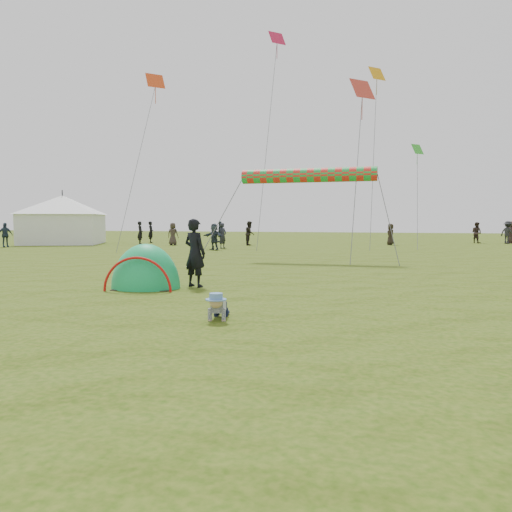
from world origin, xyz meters
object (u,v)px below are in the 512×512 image
(standing_adult, at_px, (195,253))
(event_marquee, at_px, (63,218))
(crawling_toddler, at_px, (218,305))
(popup_tent, at_px, (146,288))

(standing_adult, bearing_deg, event_marquee, -27.27)
(event_marquee, bearing_deg, standing_adult, -69.61)
(crawling_toddler, height_order, popup_tent, popup_tent)
(popup_tent, relative_size, event_marquee, 0.41)
(standing_adult, bearing_deg, crawling_toddler, 137.04)
(crawling_toddler, relative_size, standing_adult, 0.37)
(popup_tent, distance_m, event_marquee, 28.49)
(standing_adult, bearing_deg, popup_tent, 46.81)
(crawling_toddler, relative_size, event_marquee, 0.12)
(crawling_toddler, xyz_separation_m, event_marquee, (-22.18, 24.77, 1.76))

